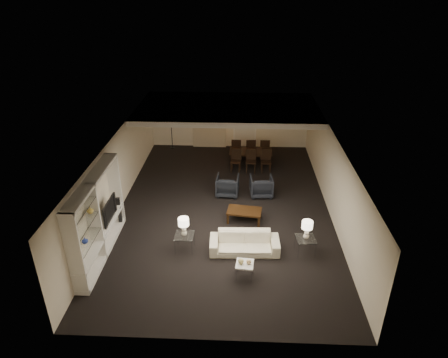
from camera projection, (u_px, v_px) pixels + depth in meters
The scene contains 35 objects.
floor at pixel (224, 208), 13.50m from camera, with size 11.00×11.00×0.00m, color black.
ceiling at pixel (224, 139), 12.36m from camera, with size 7.00×11.00×0.02m, color silver.
wall_back at pixel (229, 120), 17.82m from camera, with size 7.00×0.02×2.50m, color beige.
wall_front at pixel (212, 296), 8.03m from camera, with size 7.00×0.02×2.50m, color beige.
wall_left at pixel (117, 173), 13.06m from camera, with size 0.02×11.00×2.50m, color beige.
wall_right at pixel (333, 177), 12.79m from camera, with size 0.02×11.00×2.50m, color beige.
ceiling_soffit at pixel (228, 108), 15.52m from camera, with size 7.00×4.00×0.20m, color silver.
curtains at pixel (209, 122), 17.81m from camera, with size 1.50×0.12×2.40m, color beige.
door at pixel (245, 125), 17.86m from camera, with size 0.90×0.05×2.10m, color silver.
painting at pixel (277, 115), 17.57m from camera, with size 0.95×0.04×0.65m, color #142D38.
media_unit at pixel (98, 218), 10.78m from camera, with size 0.38×3.40×2.35m, color white, non-canonical shape.
pendant_light at pixel (235, 120), 15.73m from camera, with size 0.52×0.52×0.24m, color #D8591E.
sofa at pixel (244, 243), 11.25m from camera, with size 1.96×0.76×0.57m, color beige.
coffee_table at pixel (244, 215), 12.71m from camera, with size 1.07×0.63×0.38m, color black, non-canonical shape.
armchair_left at pixel (227, 185), 14.17m from camera, with size 0.78×0.80×0.73m, color black.
armchair_right at pixel (261, 186), 14.13m from camera, with size 0.78×0.80×0.73m, color black.
side_table_left at pixel (185, 242), 11.33m from camera, with size 0.54×0.54×0.50m, color silver, non-canonical shape.
side_table_right at pixel (305, 246), 11.20m from camera, with size 0.54×0.54×0.50m, color white, non-canonical shape.
table_lamp_left at pixel (184, 227), 11.09m from camera, with size 0.30×0.30×0.55m, color beige, non-canonical shape.
table_lamp_right at pixel (307, 230), 10.96m from camera, with size 0.30×0.30×0.55m, color #F3E3CD, non-canonical shape.
marble_table at pixel (245, 270), 10.30m from camera, with size 0.45×0.45×0.45m, color silver, non-canonical shape.
gold_gourd_a at pixel (241, 261), 10.17m from camera, with size 0.14×0.14×0.14m, color #CEBC6D.
gold_gourd_b at pixel (249, 262), 10.16m from camera, with size 0.13×0.13×0.13m, color #E0B676.
television at pixel (106, 210), 11.37m from camera, with size 0.14×1.05×0.60m, color black.
vase_blue at pixel (85, 240), 9.91m from camera, with size 0.16×0.16×0.17m, color #233897.
vase_amber at pixel (90, 210), 10.22m from camera, with size 0.17×0.17×0.18m, color gold.
floor_speaker at pixel (119, 212), 12.37m from camera, with size 0.11×0.11×0.97m, color black.
dining_table at pixel (251, 158), 16.45m from camera, with size 1.73×0.97×0.61m, color black.
chair_nl at pixel (236, 161), 15.83m from camera, with size 0.42×0.42×0.90m, color black, non-canonical shape.
chair_nm at pixel (251, 161), 15.81m from camera, with size 0.42×0.42×0.90m, color black, non-canonical shape.
chair_nr at pixel (266, 161), 15.78m from camera, with size 0.42×0.42×0.90m, color black, non-canonical shape.
chair_fl at pixel (236, 148), 16.99m from camera, with size 0.42×0.42×0.90m, color black, non-canonical shape.
chair_fm at pixel (250, 148), 16.96m from camera, with size 0.42×0.42×0.90m, color black, non-canonical shape.
chair_fr at pixel (265, 149), 16.94m from camera, with size 0.42×0.42×0.90m, color black, non-canonical shape.
floor_lamp at pixel (172, 132), 17.89m from camera, with size 0.21×0.21×1.48m, color black, non-canonical shape.
Camera 1 is at (0.51, -11.56, 7.01)m, focal length 32.00 mm.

